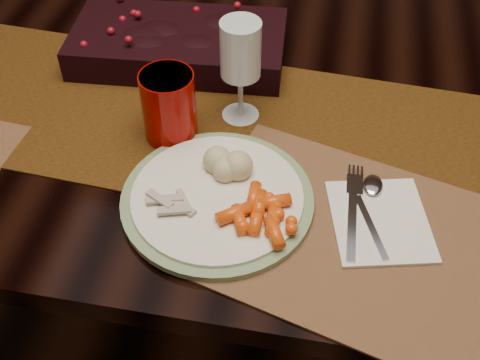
% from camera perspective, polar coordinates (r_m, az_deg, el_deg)
% --- Properties ---
extents(floor, '(5.00, 5.00, 0.00)m').
position_cam_1_polar(floor, '(1.66, 2.12, -11.79)').
color(floor, black).
rests_on(floor, ground).
extents(dining_table, '(1.80, 1.00, 0.75)m').
position_cam_1_polar(dining_table, '(1.36, 2.54, -3.42)').
color(dining_table, black).
rests_on(dining_table, floor).
extents(table_runner, '(1.80, 0.48, 0.00)m').
position_cam_1_polar(table_runner, '(1.00, -0.78, 5.14)').
color(table_runner, '#462912').
rests_on(table_runner, dining_table).
extents(centerpiece, '(0.40, 0.22, 0.08)m').
position_cam_1_polar(centerpiece, '(1.14, -5.86, 13.12)').
color(centerpiece, black).
rests_on(centerpiece, table_runner).
extents(placemat_main, '(0.50, 0.42, 0.00)m').
position_cam_1_polar(placemat_main, '(0.85, 10.59, -5.44)').
color(placemat_main, brown).
rests_on(placemat_main, dining_table).
extents(dinner_plate, '(0.34, 0.34, 0.02)m').
position_cam_1_polar(dinner_plate, '(0.87, -2.17, -1.75)').
color(dinner_plate, white).
rests_on(dinner_plate, placemat_main).
extents(baby_carrots, '(0.12, 0.11, 0.02)m').
position_cam_1_polar(baby_carrots, '(0.83, 0.84, -2.79)').
color(baby_carrots, '#F14D0E').
rests_on(baby_carrots, dinner_plate).
extents(mashed_potatoes, '(0.10, 0.09, 0.05)m').
position_cam_1_polar(mashed_potatoes, '(0.88, -1.57, 1.78)').
color(mashed_potatoes, tan).
rests_on(mashed_potatoes, dinner_plate).
extents(turkey_shreds, '(0.08, 0.07, 0.02)m').
position_cam_1_polar(turkey_shreds, '(0.85, -6.64, -2.10)').
color(turkey_shreds, gray).
rests_on(turkey_shreds, dinner_plate).
extents(napkin, '(0.17, 0.18, 0.01)m').
position_cam_1_polar(napkin, '(0.87, 13.12, -3.79)').
color(napkin, white).
rests_on(napkin, placemat_main).
extents(fork, '(0.03, 0.16, 0.00)m').
position_cam_1_polar(fork, '(0.87, 10.63, -3.28)').
color(fork, silver).
rests_on(fork, napkin).
extents(spoon, '(0.08, 0.15, 0.00)m').
position_cam_1_polar(spoon, '(0.87, 12.37, -3.11)').
color(spoon, silver).
rests_on(spoon, napkin).
extents(red_cup, '(0.11, 0.11, 0.12)m').
position_cam_1_polar(red_cup, '(0.95, -6.75, 6.97)').
color(red_cup, '#920400').
rests_on(red_cup, placemat_main).
extents(wine_glass, '(0.07, 0.07, 0.18)m').
position_cam_1_polar(wine_glass, '(0.97, 0.05, 10.16)').
color(wine_glass, silver).
rests_on(wine_glass, dining_table).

